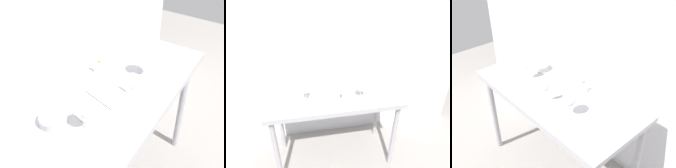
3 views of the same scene
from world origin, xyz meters
TOP-DOWN VIEW (x-y plane):
  - ground_plane at (0.00, 0.00)m, footprint 6.00×6.00m
  - back_wall at (0.00, 0.49)m, footprint 3.80×0.04m
  - steel_counter at (0.00, -0.01)m, footprint 1.40×0.65m
  - wine_glass_near_right at (0.27, -0.12)m, footprint 0.10×0.10m
  - wine_glass_near_left at (-0.30, -0.07)m, footprint 0.08×0.08m
  - wine_glass_near_center at (0.03, -0.14)m, footprint 0.09×0.09m
  - open_notebook at (-0.09, 0.02)m, footprint 0.37×0.29m
  - tasting_sheet_upper at (0.38, 0.15)m, footprint 0.28×0.30m
  - tasting_bowl at (-0.35, 0.11)m, footprint 0.14×0.14m
  - decanter_funnel at (0.14, 0.15)m, footprint 0.10×0.10m

SIDE VIEW (x-z plane):
  - ground_plane at x=0.00m, z-range 0.00..0.00m
  - steel_counter at x=0.00m, z-range 0.34..1.24m
  - tasting_sheet_upper at x=0.38m, z-range 0.90..0.90m
  - open_notebook at x=-0.09m, z-range 0.90..0.91m
  - tasting_bowl at x=-0.35m, z-range 0.90..0.96m
  - decanter_funnel at x=0.14m, z-range 0.88..1.01m
  - wine_glass_near_right at x=0.27m, z-range 0.93..1.11m
  - wine_glass_near_center at x=0.03m, z-range 0.94..1.11m
  - wine_glass_near_left at x=-0.30m, z-range 0.94..1.11m
  - back_wall at x=0.00m, z-range 0.00..2.60m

